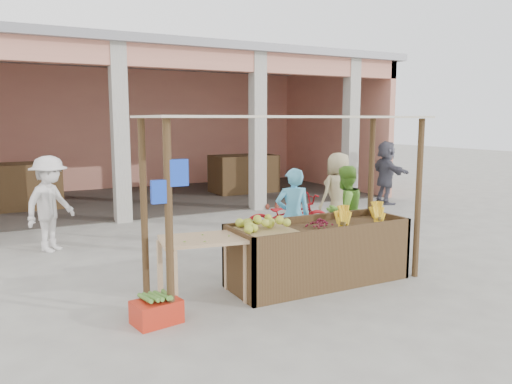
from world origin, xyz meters
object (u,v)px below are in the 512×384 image
fruit_stall (318,255)px  motorcycle (288,218)px  red_crate (157,312)px  vendor_blue (293,213)px  side_table (202,249)px  vendor_green (345,208)px

fruit_stall → motorcycle: 2.34m
fruit_stall → motorcycle: (0.82, 2.19, 0.09)m
red_crate → vendor_blue: vendor_blue is taller
side_table → vendor_green: bearing=27.6°
fruit_stall → vendor_blue: bearing=79.8°
side_table → vendor_green: size_ratio=0.70×
vendor_green → side_table: bearing=12.0°
vendor_blue → vendor_green: size_ratio=1.02×
red_crate → motorcycle: bearing=27.4°
fruit_stall → vendor_blue: vendor_blue is taller
fruit_stall → motorcycle: motorcycle is taller
motorcycle → vendor_green: bearing=-151.9°
side_table → vendor_green: 3.16m
fruit_stall → red_crate: 2.53m
fruit_stall → vendor_blue: size_ratio=1.55×
side_table → red_crate: (-0.73, -0.39, -0.57)m
vendor_blue → motorcycle: (0.65, 1.21, -0.35)m
vendor_blue → vendor_green: bearing=-158.9°
red_crate → vendor_blue: bearing=16.4°
vendor_green → motorcycle: bearing=-76.3°
vendor_blue → side_table: bearing=45.1°
red_crate → vendor_green: (3.74, 1.36, 0.68)m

